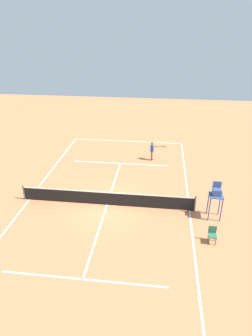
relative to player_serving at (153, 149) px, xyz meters
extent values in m
plane|color=#D37A4C|center=(2.64, 7.38, -0.99)|extent=(60.00, 60.00, 0.00)
cube|color=white|center=(2.64, -4.19, -0.98)|extent=(10.68, 0.10, 0.01)
cube|color=white|center=(-2.70, 7.38, -0.98)|extent=(0.10, 23.13, 0.01)
cube|color=white|center=(7.98, 7.38, -0.98)|extent=(0.10, 23.13, 0.01)
cube|color=white|center=(2.64, 1.02, -0.98)|extent=(8.01, 0.10, 0.01)
cube|color=white|center=(2.64, 13.74, -0.98)|extent=(8.01, 0.10, 0.01)
cube|color=white|center=(2.64, 7.38, -0.98)|extent=(0.10, 12.72, 0.01)
cylinder|color=#4C4C51|center=(-3.00, 7.38, -0.45)|extent=(0.10, 0.10, 1.07)
cylinder|color=#4C4C51|center=(8.28, 7.38, -0.45)|extent=(0.10, 0.10, 1.07)
cube|color=black|center=(2.64, 7.38, -0.53)|extent=(11.28, 0.03, 0.91)
cube|color=white|center=(2.64, 7.38, -0.06)|extent=(11.28, 0.04, 0.06)
cylinder|color=brown|center=(0.07, -0.10, -0.60)|extent=(0.12, 0.12, 0.77)
cylinder|color=brown|center=(0.03, 0.10, -0.60)|extent=(0.12, 0.12, 0.77)
cylinder|color=#2647B7|center=(0.05, 0.00, 0.09)|extent=(0.28, 0.28, 0.60)
sphere|color=brown|center=(0.05, 0.00, 0.57)|extent=(0.22, 0.22, 0.22)
cylinder|color=brown|center=(0.09, -0.18, 0.12)|extent=(0.09, 0.09, 0.54)
cylinder|color=brown|center=(-0.25, 0.13, 0.32)|extent=(0.54, 0.19, 0.09)
cylinder|color=black|center=(-0.64, 0.06, 0.32)|extent=(0.26, 0.08, 0.04)
ellipsoid|color=red|center=(-0.92, 0.01, 0.32)|extent=(0.37, 0.33, 0.04)
sphere|color=#CCE033|center=(-1.15, 2.33, -0.95)|extent=(0.07, 0.07, 0.07)
cylinder|color=#38518C|center=(-4.43, 8.31, -0.21)|extent=(0.07, 0.07, 1.55)
cylinder|color=#38518C|center=(-3.73, 8.31, -0.21)|extent=(0.07, 0.07, 1.55)
cylinder|color=#38518C|center=(-4.43, 7.61, -0.21)|extent=(0.07, 0.07, 1.55)
cylinder|color=#38518C|center=(-3.73, 7.61, -0.21)|extent=(0.07, 0.07, 1.55)
cube|color=#38518C|center=(-4.08, 7.96, 0.59)|extent=(0.80, 0.80, 0.06)
cube|color=#38518C|center=(-4.08, 7.96, 0.82)|extent=(0.50, 0.44, 0.40)
cube|color=#38518C|center=(-4.08, 7.76, 1.17)|extent=(0.50, 0.06, 0.50)
cylinder|color=#262626|center=(-3.86, 10.55, -0.76)|extent=(0.04, 0.04, 0.45)
cylinder|color=#262626|center=(-3.50, 10.55, -0.76)|extent=(0.04, 0.04, 0.45)
cylinder|color=#262626|center=(-3.86, 10.20, -0.76)|extent=(0.04, 0.04, 0.45)
cylinder|color=#262626|center=(-3.50, 10.20, -0.76)|extent=(0.04, 0.04, 0.45)
cube|color=#2D6B4C|center=(-3.68, 10.37, -0.51)|extent=(0.44, 0.44, 0.06)
cube|color=#2D6B4C|center=(-3.68, 10.15, -0.26)|extent=(0.44, 0.04, 0.44)
camera|label=1|loc=(-0.62, 23.73, 9.95)|focal=32.17mm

